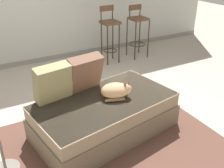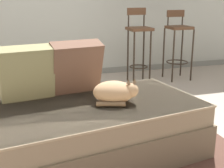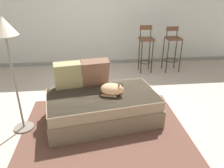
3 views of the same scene
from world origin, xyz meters
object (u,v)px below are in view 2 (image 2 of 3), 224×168
at_px(throw_pillow_corner, 27,73).
at_px(bar_stool_near_window, 139,39).
at_px(bar_stool_by_doorway, 178,39).
at_px(cat, 115,92).
at_px(throw_pillow_middle, 76,67).
at_px(couch, 98,130).

xyz_separation_m(throw_pillow_corner, bar_stool_near_window, (1.62, 1.68, -0.02)).
relative_size(bar_stool_near_window, bar_stool_by_doorway, 1.04).
height_order(throw_pillow_corner, cat, throw_pillow_corner).
xyz_separation_m(throw_pillow_middle, cat, (0.24, -0.34, -0.14)).
distance_m(couch, bar_stool_by_doorway, 2.65).
distance_m(couch, throw_pillow_middle, 0.56).
bearing_deg(bar_stool_by_doorway, throw_pillow_corner, -143.24).
xyz_separation_m(couch, throw_pillow_corner, (-0.50, 0.27, 0.44)).
relative_size(throw_pillow_middle, bar_stool_near_window, 0.43).
relative_size(couch, throw_pillow_corner, 3.92).
xyz_separation_m(throw_pillow_corner, cat, (0.64, -0.28, -0.13)).
xyz_separation_m(couch, bar_stool_by_doorway, (1.75, 1.95, 0.38)).
relative_size(cat, bar_stool_by_doorway, 0.37).
height_order(cat, bar_stool_by_doorway, bar_stool_by_doorway).
height_order(throw_pillow_middle, cat, throw_pillow_middle).
xyz_separation_m(cat, bar_stool_by_doorway, (1.61, 1.96, 0.08)).
height_order(throw_pillow_corner, bar_stool_by_doorway, bar_stool_by_doorway).
distance_m(couch, bar_stool_near_window, 2.29).
bearing_deg(bar_stool_near_window, throw_pillow_middle, -127.10).
bearing_deg(throw_pillow_middle, throw_pillow_corner, -170.65).
bearing_deg(bar_stool_near_window, throw_pillow_corner, -133.98).
relative_size(cat, bar_stool_near_window, 0.36).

